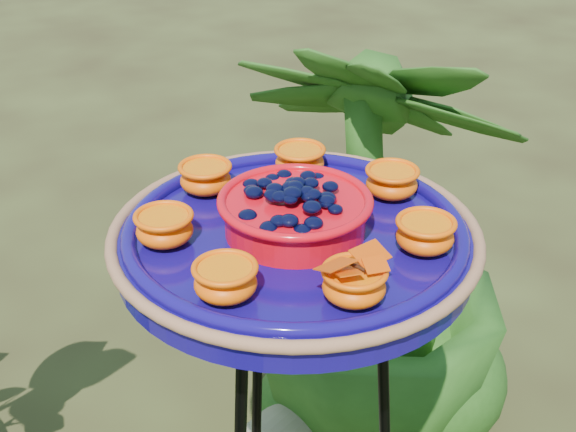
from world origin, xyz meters
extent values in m
torus|color=black|center=(0.07, 0.03, 0.91)|extent=(0.28, 0.28, 0.02)
cylinder|color=#120863|center=(0.07, 0.03, 0.94)|extent=(0.49, 0.49, 0.04)
torus|color=#A26C49|center=(0.07, 0.03, 0.96)|extent=(0.49, 0.49, 0.02)
torus|color=#120863|center=(0.07, 0.03, 0.96)|extent=(0.45, 0.45, 0.02)
cylinder|color=red|center=(0.07, 0.03, 0.98)|extent=(0.19, 0.19, 0.05)
torus|color=red|center=(0.07, 0.03, 1.01)|extent=(0.20, 0.20, 0.01)
ellipsoid|color=black|center=(0.07, 0.03, 1.01)|extent=(0.16, 0.16, 0.03)
ellipsoid|color=orange|center=(0.24, 0.05, 0.98)|extent=(0.07, 0.07, 0.04)
cylinder|color=orange|center=(0.24, 0.05, 1.00)|extent=(0.07, 0.07, 0.01)
ellipsoid|color=orange|center=(0.16, 0.17, 0.98)|extent=(0.07, 0.07, 0.04)
cylinder|color=orange|center=(0.16, 0.17, 1.00)|extent=(0.07, 0.07, 0.01)
ellipsoid|color=orange|center=(0.02, 0.18, 0.98)|extent=(0.07, 0.07, 0.04)
cylinder|color=orange|center=(0.02, 0.18, 1.00)|extent=(0.07, 0.07, 0.01)
ellipsoid|color=orange|center=(-0.09, 0.08, 0.98)|extent=(0.07, 0.07, 0.04)
cylinder|color=orange|center=(-0.09, 0.08, 1.00)|extent=(0.07, 0.07, 0.01)
ellipsoid|color=orange|center=(-0.07, -0.06, 0.98)|extent=(0.07, 0.07, 0.04)
cylinder|color=orange|center=(-0.07, -0.06, 1.00)|extent=(0.07, 0.07, 0.01)
ellipsoid|color=orange|center=(0.06, -0.14, 0.98)|extent=(0.07, 0.07, 0.04)
cylinder|color=orange|center=(0.06, -0.14, 1.00)|extent=(0.07, 0.07, 0.01)
ellipsoid|color=orange|center=(0.19, -0.09, 0.98)|extent=(0.07, 0.07, 0.04)
cylinder|color=orange|center=(0.19, -0.09, 1.00)|extent=(0.07, 0.07, 0.01)
cylinder|color=black|center=(0.06, -0.14, 1.01)|extent=(0.01, 0.03, 0.00)
cube|color=#FF3D05|center=(0.03, -0.14, 1.01)|extent=(0.05, 0.04, 0.01)
cube|color=#FF3D05|center=(0.08, -0.14, 1.01)|extent=(0.05, 0.04, 0.01)
imported|color=#234E15|center=(0.53, 0.47, 0.53)|extent=(0.84, 0.84, 1.06)
camera|label=1|loc=(-0.37, -0.75, 1.49)|focal=50.00mm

